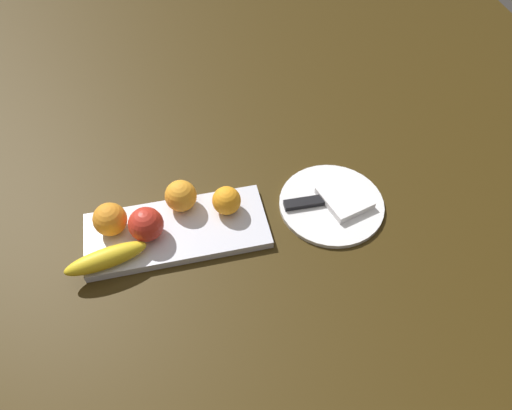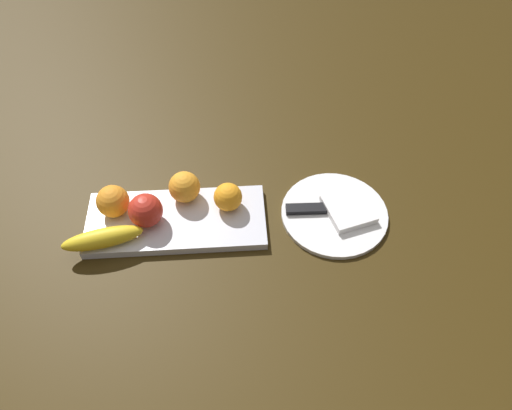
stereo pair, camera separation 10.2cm
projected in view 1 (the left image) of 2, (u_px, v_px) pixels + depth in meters
name	position (u px, v px, depth m)	size (l,w,h in m)	color
ground_plane	(162.00, 223.00, 1.06)	(2.40, 2.40, 0.00)	#35260B
fruit_tray	(177.00, 231.00, 1.03)	(0.38, 0.16, 0.02)	silver
apple	(146.00, 224.00, 0.99)	(0.07, 0.07, 0.07)	red
banana	(106.00, 258.00, 0.95)	(0.16, 0.04, 0.04)	yellow
orange_near_apple	(181.00, 196.00, 1.04)	(0.07, 0.07, 0.07)	orange
orange_near_banana	(110.00, 219.00, 1.00)	(0.07, 0.07, 0.07)	orange
orange_center	(227.00, 201.00, 1.03)	(0.06, 0.06, 0.06)	orange
dinner_plate	(331.00, 204.00, 1.08)	(0.23, 0.23, 0.01)	white
folded_napkin	(345.00, 198.00, 1.08)	(0.09, 0.10, 0.02)	white
knife	(311.00, 202.00, 1.07)	(0.18, 0.03, 0.01)	silver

